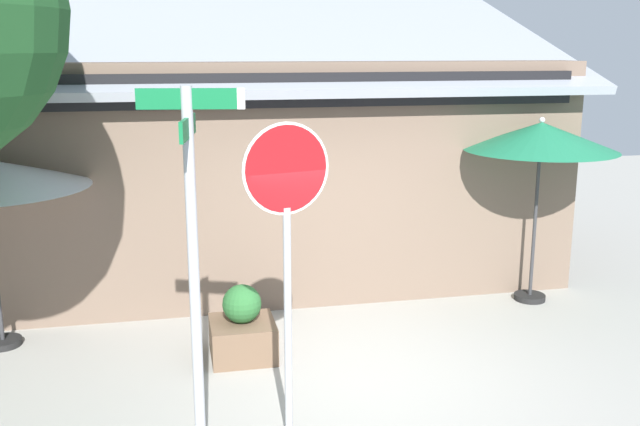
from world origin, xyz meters
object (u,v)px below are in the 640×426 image
(street_sign_post, at_px, (193,251))
(stop_sign, at_px, (287,222))
(sidewalk_planter, at_px, (243,329))
(patio_umbrella_forest_green_center, at_px, (541,138))

(street_sign_post, distance_m, stop_sign, 0.91)
(stop_sign, bearing_deg, sidewalk_planter, 97.38)
(street_sign_post, relative_size, patio_umbrella_forest_green_center, 1.24)
(street_sign_post, xyz_separation_m, sidewalk_planter, (0.59, 2.21, -1.62))
(street_sign_post, bearing_deg, stop_sign, 24.83)
(sidewalk_planter, bearing_deg, patio_umbrella_forest_green_center, 14.16)
(street_sign_post, height_order, stop_sign, street_sign_post)
(street_sign_post, relative_size, stop_sign, 1.11)
(stop_sign, distance_m, sidewalk_planter, 2.53)
(street_sign_post, bearing_deg, sidewalk_planter, 75.14)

